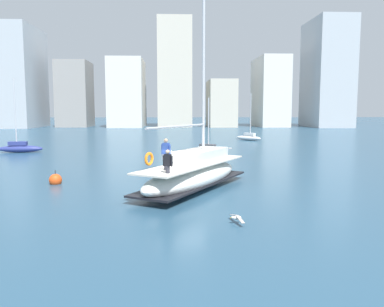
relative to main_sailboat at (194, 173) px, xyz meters
The scene contains 8 objects.
ground_plane 1.93m from the main_sailboat, 116.52° to the right, with size 400.00×400.00×0.00m, color #284C66.
main_sailboat is the anchor object (origin of this frame).
moored_sloop_near 35.77m from the main_sailboat, 74.35° to the left, with size 3.63×3.66×6.79m.
moored_sloop_far 16.97m from the main_sailboat, 83.13° to the left, with size 3.83×3.11×5.61m.
moored_catamaran 26.16m from the main_sailboat, 131.23° to the left, with size 4.60×1.33×7.64m.
seagull 6.89m from the main_sailboat, 78.75° to the right, with size 0.50×1.27×0.18m.
mooring_buoy 8.52m from the main_sailboat, 167.05° to the left, with size 0.77×0.77×0.98m.
waterfront_buildings 80.51m from the main_sailboat, 88.99° to the left, with size 84.30×19.57×27.27m.
Camera 1 is at (-0.33, -20.08, 4.47)m, focal length 36.54 mm.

